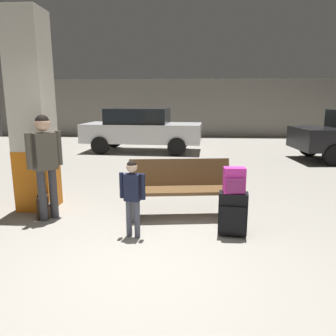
{
  "coord_description": "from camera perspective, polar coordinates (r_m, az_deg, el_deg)",
  "views": [
    {
      "loc": [
        0.49,
        -3.19,
        1.81
      ],
      "look_at": [
        0.22,
        1.3,
        0.85
      ],
      "focal_mm": 34.44,
      "sensor_mm": 36.0,
      "label": 1
    }
  ],
  "objects": [
    {
      "name": "child",
      "position": [
        4.25,
        -6.33,
        -3.98
      ],
      "size": [
        0.35,
        0.23,
        1.04
      ],
      "color": "#4C5160",
      "rests_on": "ground_plane"
    },
    {
      "name": "backpack_bright",
      "position": [
        4.3,
        11.66,
        -2.19
      ],
      "size": [
        0.28,
        0.19,
        0.34
      ],
      "color": "#D833A5",
      "rests_on": "suitcase"
    },
    {
      "name": "adult",
      "position": [
        5.13,
        -20.96,
        1.97
      ],
      "size": [
        0.39,
        0.43,
        1.6
      ],
      "color": "#38383D",
      "rests_on": "ground_plane"
    },
    {
      "name": "ground_plane",
      "position": [
        7.44,
        -0.44,
        -2.45
      ],
      "size": [
        18.0,
        18.0,
        0.1
      ],
      "primitive_type": "cube",
      "color": "gray"
    },
    {
      "name": "garage_back_wall",
      "position": [
        16.06,
        1.73,
        10.54
      ],
      "size": [
        18.0,
        0.12,
        2.8
      ],
      "primitive_type": "cube",
      "color": "gray",
      "rests_on": "ground_plane"
    },
    {
      "name": "parked_car_far",
      "position": [
        11.5,
        -4.71,
        6.96
      ],
      "size": [
        4.21,
        2.02,
        1.51
      ],
      "color": "silver",
      "rests_on": "ground_plane"
    },
    {
      "name": "suitcase",
      "position": [
        4.43,
        11.4,
        -7.84
      ],
      "size": [
        0.4,
        0.28,
        0.6
      ],
      "color": "black",
      "rests_on": "ground_plane"
    },
    {
      "name": "structural_pillar",
      "position": [
        5.7,
        -22.84,
        8.75
      ],
      "size": [
        0.57,
        0.57,
        3.17
      ],
      "color": "orange",
      "rests_on": "ground_plane"
    },
    {
      "name": "backpack_dark_floor",
      "position": [
        5.41,
        -21.15,
        -6.48
      ],
      "size": [
        0.27,
        0.32,
        0.34
      ],
      "color": "black",
      "rests_on": "ground_plane"
    },
    {
      "name": "bench",
      "position": [
        5.04,
        2.21,
        -3.71
      ],
      "size": [
        1.65,
        0.71,
        0.89
      ],
      "color": "brown",
      "rests_on": "ground_plane"
    }
  ]
}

